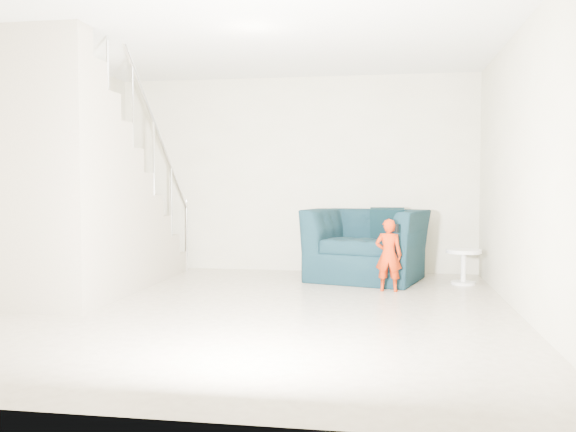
% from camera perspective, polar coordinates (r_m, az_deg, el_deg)
% --- Properties ---
extents(floor, '(5.50, 5.50, 0.00)m').
position_cam_1_polar(floor, '(5.95, -3.29, -8.79)').
color(floor, gray).
rests_on(floor, ground).
extents(ceiling, '(5.50, 5.50, 0.00)m').
position_cam_1_polar(ceiling, '(6.01, -3.37, 17.29)').
color(ceiling, silver).
rests_on(ceiling, back_wall).
extents(back_wall, '(5.00, 0.00, 5.00)m').
position_cam_1_polar(back_wall, '(8.53, 0.65, 3.90)').
color(back_wall, '#B6AF94').
rests_on(back_wall, floor).
extents(front_wall, '(5.00, 0.00, 5.00)m').
position_cam_1_polar(front_wall, '(3.20, -14.02, 5.32)').
color(front_wall, '#B6AF94').
rests_on(front_wall, floor).
extents(left_wall, '(0.00, 5.50, 5.50)m').
position_cam_1_polar(left_wall, '(6.82, -24.37, 3.86)').
color(left_wall, '#B6AF94').
rests_on(left_wall, floor).
extents(right_wall, '(0.00, 5.50, 5.50)m').
position_cam_1_polar(right_wall, '(5.83, 21.51, 4.11)').
color(right_wall, '#B6AF94').
rests_on(right_wall, floor).
extents(armchair, '(1.65, 1.53, 0.90)m').
position_cam_1_polar(armchair, '(7.81, 7.38, -2.66)').
color(armchair, black).
rests_on(armchair, floor).
extents(toddler, '(0.31, 0.22, 0.82)m').
position_cam_1_polar(toddler, '(7.00, 9.38, -3.63)').
color(toddler, '#942704').
rests_on(toddler, floor).
extents(side_table, '(0.42, 0.42, 0.42)m').
position_cam_1_polar(side_table, '(7.70, 16.10, -4.06)').
color(side_table, white).
rests_on(side_table, floor).
extents(staircase, '(1.02, 3.03, 3.62)m').
position_cam_1_polar(staircase, '(7.04, -18.41, 0.66)').
color(staircase, '#ADA089').
rests_on(staircase, floor).
extents(cushion, '(0.44, 0.21, 0.44)m').
position_cam_1_polar(cushion, '(8.10, 9.27, -0.75)').
color(cushion, black).
rests_on(cushion, armchair).
extents(throw, '(0.05, 0.47, 0.53)m').
position_cam_1_polar(throw, '(7.74, 2.66, -1.83)').
color(throw, black).
rests_on(throw, armchair).
extents(phone, '(0.04, 0.05, 0.10)m').
position_cam_1_polar(phone, '(6.95, 10.18, -1.16)').
color(phone, black).
rests_on(phone, toddler).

